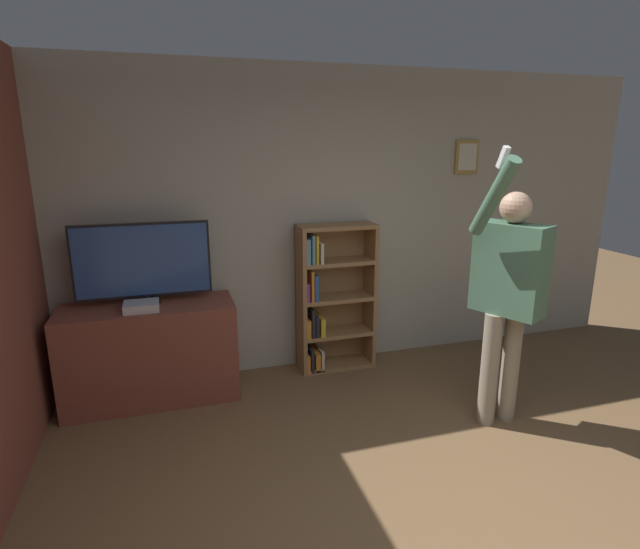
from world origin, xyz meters
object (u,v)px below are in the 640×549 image
television (143,262)px  game_console (141,306)px  person (508,287)px  bookshelf (330,299)px

television → game_console: television is taller
television → person: (2.48, -1.20, -0.08)m
game_console → television: bearing=80.0°
game_console → person: person is taller
television → person: person is taller
bookshelf → person: bearing=-54.8°
game_console → bookshelf: size_ratio=0.19×
bookshelf → television: bearing=-176.9°
bookshelf → person: size_ratio=0.67×
television → person: size_ratio=0.51×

